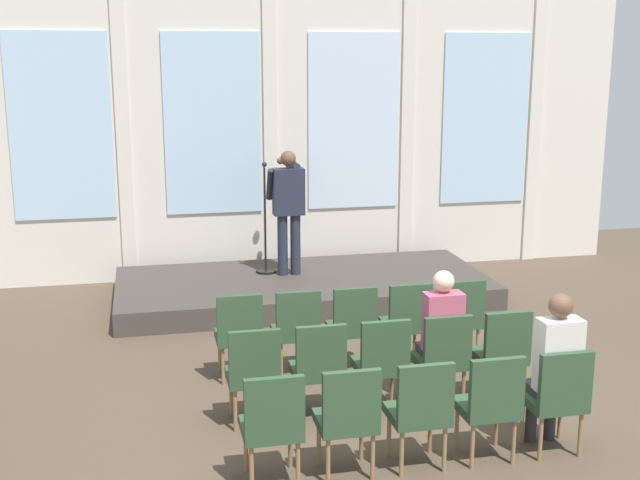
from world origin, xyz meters
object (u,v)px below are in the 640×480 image
(chair_r1_c1, at_px, (319,364))
(chair_r0_c1, at_px, (297,326))
(chair_r1_c3, at_px, (443,354))
(chair_r2_c3, at_px, (490,401))
(chair_r1_c4, at_px, (502,349))
(audience_r1_c3, at_px, (441,331))
(speaker, at_px, (288,203))
(chair_r2_c2, at_px, (421,407))
(chair_r2_c4, at_px, (558,394))
(chair_r0_c2, at_px, (352,322))
(chair_r2_c0, at_px, (272,421))
(chair_r0_c0, at_px, (239,330))
(chair_r1_c0, at_px, (253,370))
(chair_r1_c2, at_px, (382,359))
(mic_stand, at_px, (266,249))
(audience_r2_c4, at_px, (555,365))
(chair_r2_c1, at_px, (348,414))
(chair_r0_c4, at_px, (460,315))
(chair_r0_c3, at_px, (407,318))

(chair_r1_c1, bearing_deg, chair_r0_c1, 90.00)
(chair_r1_c3, bearing_deg, chair_r2_c3, -90.00)
(chair_r1_c4, bearing_deg, audience_r1_c3, 172.32)
(chair_r1_c4, bearing_deg, speaker, 108.73)
(chair_r1_c4, distance_m, chair_r2_c2, 1.61)
(chair_r1_c1, distance_m, chair_r1_c3, 1.20)
(speaker, relative_size, chair_r2_c4, 1.83)
(chair_r0_c2, bearing_deg, chair_r2_c0, -118.96)
(chair_r0_c0, height_order, chair_r1_c3, same)
(chair_r1_c0, height_order, chair_r1_c1, same)
(chair_r1_c2, bearing_deg, chair_r1_c0, 180.00)
(speaker, xyz_separation_m, chair_r0_c2, (0.16, -2.91, -0.76))
(chair_r0_c1, xyz_separation_m, chair_r2_c2, (0.60, -2.16, 0.00))
(speaker, bearing_deg, chair_r1_c2, -87.76)
(chair_r2_c3, xyz_separation_m, chair_r2_c4, (0.60, 0.00, 0.00))
(audience_r1_c3, height_order, chair_r1_c4, audience_r1_c3)
(chair_r2_c2, bearing_deg, mic_stand, 94.95)
(chair_r2_c3, distance_m, audience_r2_c4, 0.65)
(chair_r1_c1, xyz_separation_m, chair_r2_c3, (1.20, -1.08, 0.00))
(chair_r0_c1, height_order, chair_r2_c1, same)
(speaker, height_order, chair_r0_c0, speaker)
(chair_r0_c2, relative_size, chair_r0_c4, 1.00)
(chair_r1_c1, height_order, chair_r1_c3, same)
(chair_r2_c2, distance_m, chair_r2_c4, 1.20)
(chair_r1_c0, xyz_separation_m, chair_r2_c1, (0.60, -1.08, 0.00))
(chair_r2_c0, bearing_deg, chair_r2_c3, 0.00)
(audience_r1_c3, bearing_deg, chair_r2_c1, -135.85)
(speaker, relative_size, chair_r0_c0, 1.83)
(speaker, xyz_separation_m, chair_r2_c3, (0.75, -5.07, -0.76))
(chair_r0_c2, relative_size, chair_r1_c3, 1.00)
(chair_r1_c4, bearing_deg, chair_r2_c2, -137.90)
(chair_r0_c3, distance_m, chair_r1_c0, 2.09)
(chair_r0_c3, bearing_deg, chair_r2_c1, -118.96)
(chair_r1_c2, bearing_deg, chair_r2_c3, -61.04)
(chair_r0_c3, relative_size, chair_r2_c2, 1.00)
(speaker, height_order, chair_r2_c0, speaker)
(chair_r0_c4, xyz_separation_m, chair_r1_c0, (-2.39, -1.08, 0.00))
(chair_r1_c0, distance_m, audience_r2_c4, 2.60)
(mic_stand, height_order, chair_r0_c3, mic_stand)
(chair_r0_c3, height_order, chair_r1_c4, same)
(chair_r2_c3, bearing_deg, chair_r1_c4, 61.04)
(audience_r1_c3, bearing_deg, mic_stand, 104.48)
(chair_r0_c3, relative_size, chair_r1_c4, 1.00)
(chair_r2_c4, bearing_deg, chair_r0_c1, 129.70)
(chair_r2_c3, bearing_deg, speaker, 98.46)
(chair_r1_c4, bearing_deg, chair_r2_c1, -148.94)
(chair_r0_c0, xyz_separation_m, chair_r1_c0, (0.00, -1.08, 0.00))
(chair_r1_c3, relative_size, chair_r2_c3, 1.00)
(chair_r1_c2, bearing_deg, chair_r0_c3, 61.04)
(chair_r2_c2, bearing_deg, audience_r1_c3, 62.75)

